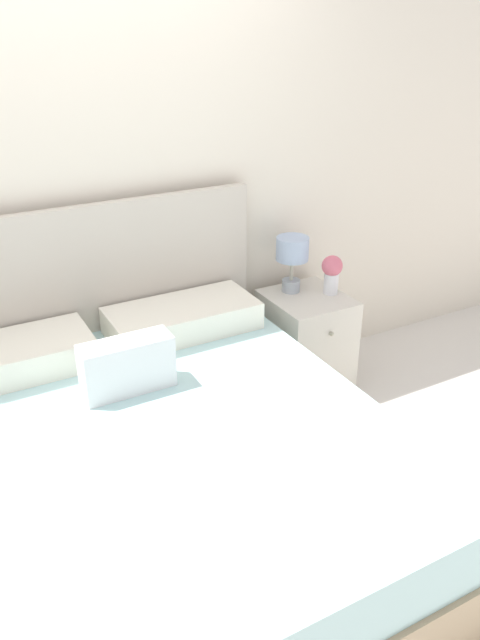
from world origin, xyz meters
The scene contains 6 objects.
ground_plane centered at (0.00, 0.00, 0.00)m, with size 12.00×12.00×0.00m, color silver.
wall_back centered at (0.00, 0.07, 1.30)m, with size 8.00×0.06×2.60m.
bed centered at (0.00, -0.92, 0.31)m, with size 1.83×2.00×1.21m.
nightstand centered at (1.20, -0.25, 0.29)m, with size 0.43×0.49×0.58m.
table_lamp centered at (1.16, -0.14, 0.80)m, with size 0.18×0.18×0.32m.
flower_vase centered at (1.34, -0.27, 0.71)m, with size 0.12×0.12×0.23m.
Camera 1 is at (-0.68, -2.88, 2.03)m, focal length 35.00 mm.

